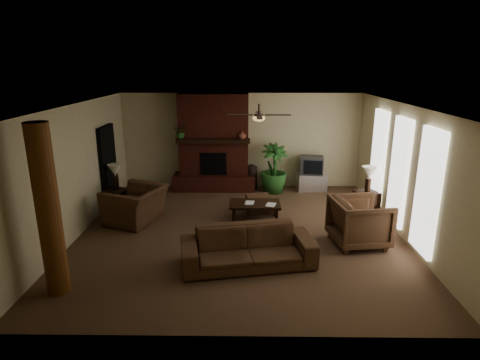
{
  "coord_description": "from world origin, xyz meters",
  "views": [
    {
      "loc": [
        0.11,
        -8.14,
        3.62
      ],
      "look_at": [
        0.0,
        0.4,
        1.1
      ],
      "focal_mm": 29.7,
      "sensor_mm": 36.0,
      "label": 1
    }
  ],
  "objects_px": {
    "log_column": "(48,212)",
    "floor_plant": "(274,179)",
    "armchair_right": "(360,220)",
    "tv_stand": "(311,182)",
    "sofa": "(248,241)",
    "armchair_left": "(135,199)",
    "lamp_left": "(115,172)",
    "lamp_right": "(369,175)",
    "side_table_right": "(366,202)",
    "side_table_left": "(117,200)",
    "coffee_table": "(255,205)",
    "floor_vase": "(252,175)"
  },
  "relations": [
    {
      "from": "coffee_table",
      "to": "lamp_left",
      "type": "bearing_deg",
      "value": 169.41
    },
    {
      "from": "coffee_table",
      "to": "armchair_right",
      "type": "bearing_deg",
      "value": -31.34
    },
    {
      "from": "armchair_right",
      "to": "tv_stand",
      "type": "bearing_deg",
      "value": -2.1
    },
    {
      "from": "side_table_left",
      "to": "tv_stand",
      "type": "bearing_deg",
      "value": 18.79
    },
    {
      "from": "side_table_left",
      "to": "lamp_left",
      "type": "bearing_deg",
      "value": 84.53
    },
    {
      "from": "side_table_left",
      "to": "side_table_right",
      "type": "bearing_deg",
      "value": -0.63
    },
    {
      "from": "armchair_left",
      "to": "side_table_right",
      "type": "distance_m",
      "value": 5.65
    },
    {
      "from": "sofa",
      "to": "coffee_table",
      "type": "bearing_deg",
      "value": 74.91
    },
    {
      "from": "armchair_left",
      "to": "side_table_right",
      "type": "height_order",
      "value": "armchair_left"
    },
    {
      "from": "lamp_left",
      "to": "side_table_right",
      "type": "height_order",
      "value": "lamp_left"
    },
    {
      "from": "armchair_right",
      "to": "coffee_table",
      "type": "xyz_separation_m",
      "value": [
        -2.12,
        1.29,
        -0.17
      ]
    },
    {
      "from": "sofa",
      "to": "lamp_left",
      "type": "bearing_deg",
      "value": 128.67
    },
    {
      "from": "floor_vase",
      "to": "lamp_left",
      "type": "xyz_separation_m",
      "value": [
        -3.45,
        -1.75,
        0.57
      ]
    },
    {
      "from": "log_column",
      "to": "coffee_table",
      "type": "height_order",
      "value": "log_column"
    },
    {
      "from": "log_column",
      "to": "floor_vase",
      "type": "height_order",
      "value": "log_column"
    },
    {
      "from": "coffee_table",
      "to": "floor_vase",
      "type": "height_order",
      "value": "floor_vase"
    },
    {
      "from": "sofa",
      "to": "lamp_left",
      "type": "relative_size",
      "value": 3.75
    },
    {
      "from": "log_column",
      "to": "sofa",
      "type": "height_order",
      "value": "log_column"
    },
    {
      "from": "sofa",
      "to": "floor_plant",
      "type": "xyz_separation_m",
      "value": [
        0.78,
        4.39,
        -0.08
      ]
    },
    {
      "from": "tv_stand",
      "to": "lamp_left",
      "type": "relative_size",
      "value": 1.31
    },
    {
      "from": "lamp_left",
      "to": "lamp_right",
      "type": "distance_m",
      "value": 6.3
    },
    {
      "from": "floor_plant",
      "to": "lamp_left",
      "type": "bearing_deg",
      "value": -159.61
    },
    {
      "from": "floor_plant",
      "to": "log_column",
      "type": "bearing_deg",
      "value": -126.22
    },
    {
      "from": "armchair_right",
      "to": "coffee_table",
      "type": "distance_m",
      "value": 2.49
    },
    {
      "from": "side_table_right",
      "to": "lamp_right",
      "type": "bearing_deg",
      "value": -90.0
    },
    {
      "from": "side_table_left",
      "to": "lamp_left",
      "type": "relative_size",
      "value": 0.85
    },
    {
      "from": "sofa",
      "to": "lamp_right",
      "type": "relative_size",
      "value": 3.75
    },
    {
      "from": "floor_plant",
      "to": "side_table_left",
      "type": "distance_m",
      "value": 4.39
    },
    {
      "from": "log_column",
      "to": "tv_stand",
      "type": "height_order",
      "value": "log_column"
    },
    {
      "from": "log_column",
      "to": "floor_vase",
      "type": "bearing_deg",
      "value": 59.61
    },
    {
      "from": "log_column",
      "to": "coffee_table",
      "type": "xyz_separation_m",
      "value": [
        3.3,
        3.14,
        -1.03
      ]
    },
    {
      "from": "log_column",
      "to": "tv_stand",
      "type": "bearing_deg",
      "value": 47.71
    },
    {
      "from": "side_table_right",
      "to": "lamp_right",
      "type": "height_order",
      "value": "lamp_right"
    },
    {
      "from": "floor_plant",
      "to": "side_table_right",
      "type": "bearing_deg",
      "value": -36.73
    },
    {
      "from": "log_column",
      "to": "floor_plant",
      "type": "relative_size",
      "value": 1.98
    },
    {
      "from": "floor_vase",
      "to": "lamp_left",
      "type": "height_order",
      "value": "lamp_left"
    },
    {
      "from": "armchair_left",
      "to": "floor_plant",
      "type": "distance_m",
      "value": 4.12
    },
    {
      "from": "tv_stand",
      "to": "side_table_right",
      "type": "height_order",
      "value": "side_table_right"
    },
    {
      "from": "lamp_left",
      "to": "coffee_table",
      "type": "bearing_deg",
      "value": -10.59
    },
    {
      "from": "floor_plant",
      "to": "side_table_right",
      "type": "xyz_separation_m",
      "value": [
        2.21,
        -1.65,
        -0.12
      ]
    },
    {
      "from": "armchair_right",
      "to": "log_column",
      "type": "bearing_deg",
      "value": 100.53
    },
    {
      "from": "floor_plant",
      "to": "lamp_left",
      "type": "relative_size",
      "value": 2.17
    },
    {
      "from": "sofa",
      "to": "lamp_left",
      "type": "xyz_separation_m",
      "value": [
        -3.31,
        2.87,
        0.52
      ]
    },
    {
      "from": "log_column",
      "to": "floor_vase",
      "type": "xyz_separation_m",
      "value": [
        3.26,
        5.55,
        -0.97
      ]
    },
    {
      "from": "log_column",
      "to": "floor_vase",
      "type": "distance_m",
      "value": 6.51
    },
    {
      "from": "lamp_right",
      "to": "lamp_left",
      "type": "bearing_deg",
      "value": 178.65
    },
    {
      "from": "log_column",
      "to": "coffee_table",
      "type": "bearing_deg",
      "value": 43.62
    },
    {
      "from": "lamp_left",
      "to": "log_column",
      "type": "bearing_deg",
      "value": -87.07
    },
    {
      "from": "lamp_left",
      "to": "lamp_right",
      "type": "bearing_deg",
      "value": -1.35
    },
    {
      "from": "tv_stand",
      "to": "side_table_right",
      "type": "distance_m",
      "value": 2.14
    }
  ]
}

